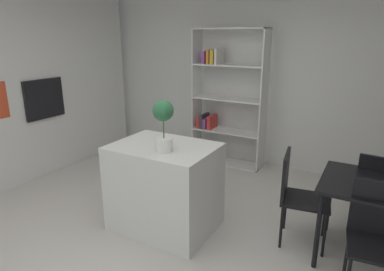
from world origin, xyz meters
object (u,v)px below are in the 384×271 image
Objects in this scene: built_in_oven at (44,99)px; dining_table at (381,194)px; dining_chair_near at (376,231)px; dining_chair_far at (379,190)px; dining_chair_island_side at (296,190)px; open_bookshelf at (223,102)px; kitchen_island at (165,187)px; potted_plant_on_island at (163,122)px.

built_in_oven is 4.33m from dining_table.
dining_chair_far is at bearing 83.77° from dining_chair_near.
built_in_oven is at bearing -179.49° from dining_table.
dining_chair_near is (4.29, -0.39, -0.59)m from built_in_oven.
dining_table is 1.08× the size of dining_chair_island_side.
dining_table is at bearing -35.93° from open_bookshelf.
kitchen_island reaches higher than dining_chair_far.
dining_chair_far is at bearing 91.19° from dining_table.
kitchen_island is 1.13× the size of dining_chair_island_side.
open_bookshelf reaches higher than dining_chair_island_side.
built_in_oven reaches higher than dining_table.
open_bookshelf is 2.12× the size of dining_table.
dining_chair_near is at bearing -128.76° from dining_chair_island_side.
open_bookshelf is at bearing 34.55° from dining_chair_island_side.
built_in_oven is 0.67× the size of dining_chair_island_side.
dining_chair_near is (1.98, 0.00, 0.09)m from kitchen_island.
dining_table is (4.30, 0.04, -0.46)m from built_in_oven.
kitchen_island is 2.05m from dining_table.
kitchen_island is 1.98m from dining_chair_near.
dining_chair_near is at bearing -42.55° from open_bookshelf.
kitchen_island is 1.05× the size of dining_table.
dining_chair_island_side is (-0.71, 0.41, -0.00)m from dining_chair_near.
kitchen_island is at bearing -167.81° from dining_table.
built_in_oven is 0.68× the size of dining_chair_far.
built_in_oven is 0.67× the size of dining_chair_near.
potted_plant_on_island is at bearing -12.37° from built_in_oven.
dining_chair_far is (-0.01, 0.42, -0.14)m from dining_table.
dining_chair_island_side is at bearing 36.81° from dining_chair_far.
built_in_oven is at bearing 81.89° from dining_chair_island_side.
dining_chair_far is 0.99× the size of dining_chair_island_side.
dining_chair_island_side is at bearing -46.96° from open_bookshelf.
built_in_oven is at bearing 168.68° from dining_chair_near.
dining_table is at bearing 16.73° from potted_plant_on_island.
potted_plant_on_island is 0.55× the size of dining_chair_far.
open_bookshelf is at bearing 39.61° from built_in_oven.
open_bookshelf is 2.82m from dining_table.
open_bookshelf is at bearing 144.07° from dining_table.
dining_chair_island_side is (-0.71, -0.44, 0.01)m from dining_chair_far.
dining_chair_near reaches higher than dining_table.
open_bookshelf is at bearing 99.75° from potted_plant_on_island.
dining_chair_near is 1.01× the size of dining_chair_island_side.
dining_chair_near is at bearing -5.19° from built_in_oven.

